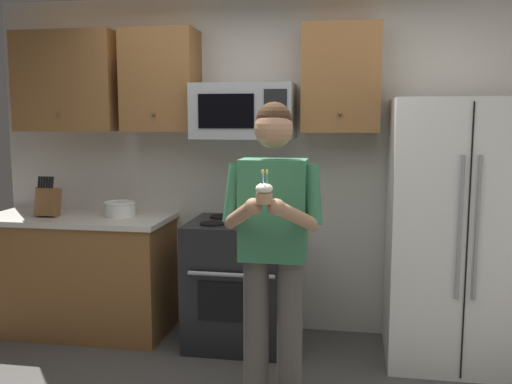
# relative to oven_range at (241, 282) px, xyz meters

# --- Properties ---
(wall_back) EXTENTS (4.40, 0.10, 2.60)m
(wall_back) POSITION_rel_oven_range_xyz_m (0.15, 0.39, 0.84)
(wall_back) COLOR beige
(wall_back) RESTS_ON ground
(oven_range) EXTENTS (0.76, 0.70, 0.93)m
(oven_range) POSITION_rel_oven_range_xyz_m (0.00, 0.00, 0.00)
(oven_range) COLOR black
(oven_range) RESTS_ON ground
(microwave) EXTENTS (0.74, 0.41, 0.40)m
(microwave) POSITION_rel_oven_range_xyz_m (0.00, 0.12, 1.26)
(microwave) COLOR #9EA0A5
(refrigerator) EXTENTS (0.90, 0.75, 1.80)m
(refrigerator) POSITION_rel_oven_range_xyz_m (1.50, -0.04, 0.44)
(refrigerator) COLOR white
(refrigerator) RESTS_ON ground
(cabinet_row_upper) EXTENTS (2.78, 0.36, 0.76)m
(cabinet_row_upper) POSITION_rel_oven_range_xyz_m (-0.57, 0.17, 1.49)
(cabinet_row_upper) COLOR brown
(counter_left) EXTENTS (1.44, 0.66, 0.92)m
(counter_left) POSITION_rel_oven_range_xyz_m (-1.30, 0.02, 0.00)
(counter_left) COLOR brown
(counter_left) RESTS_ON ground
(knife_block) EXTENTS (0.16, 0.15, 0.32)m
(knife_block) POSITION_rel_oven_range_xyz_m (-1.51, -0.03, 0.58)
(knife_block) COLOR brown
(knife_block) RESTS_ON counter_left
(bowl_large_white) EXTENTS (0.25, 0.25, 0.11)m
(bowl_large_white) POSITION_rel_oven_range_xyz_m (-0.97, 0.07, 0.52)
(bowl_large_white) COLOR white
(bowl_large_white) RESTS_ON counter_left
(person) EXTENTS (0.60, 0.48, 1.76)m
(person) POSITION_rel_oven_range_xyz_m (0.35, -0.83, 0.53)
(person) COLOR #4C4742
(person) RESTS_ON ground
(cupcake) EXTENTS (0.09, 0.09, 0.17)m
(cupcake) POSITION_rel_oven_range_xyz_m (0.35, -1.16, 0.83)
(cupcake) COLOR #A87F56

